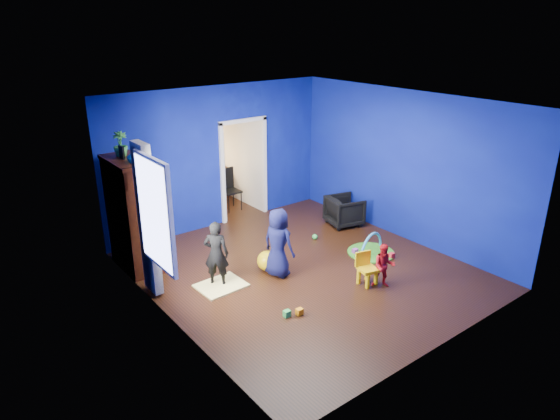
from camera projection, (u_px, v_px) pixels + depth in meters
floor at (304, 271)px, 8.69m from camera, size 5.00×5.50×0.01m
ceiling at (307, 103)px, 7.65m from camera, size 5.00×5.50×0.01m
wall_back at (218, 157)px, 10.20m from camera, size 5.00×0.02×2.90m
wall_front at (449, 249)px, 6.13m from camera, size 5.00×0.02×2.90m
wall_left at (164, 228)px, 6.75m from camera, size 0.02×5.50×2.90m
wall_right at (404, 166)px, 9.59m from camera, size 0.02×5.50×2.90m
alcove at (222, 154)px, 11.27m from camera, size 1.00×1.75×2.50m
armchair at (344, 211)px, 10.53m from camera, size 0.83×0.81×0.62m
child_black at (216, 254)px, 8.05m from camera, size 0.48×0.47×1.11m
child_navy at (278, 243)px, 8.34m from camera, size 0.53×0.67×1.20m
toddler_red at (384, 266)px, 8.06m from camera, size 0.46×0.45×0.74m
vase at (133, 156)px, 7.90m from camera, size 0.23×0.23×0.21m
potted_plant at (120, 144)px, 8.24m from camera, size 0.28×0.28×0.41m
tv_armoire at (133, 214)px, 8.51m from camera, size 0.58×1.14×1.96m
crt_tv at (135, 212)px, 8.51m from camera, size 0.46×0.70×0.54m
yellow_blanket at (221, 286)px, 8.17m from camera, size 0.77×0.63×0.03m
hopper_ball at (267, 261)px, 8.64m from camera, size 0.36×0.36×0.36m
kid_chair at (368, 270)px, 8.16m from camera, size 0.34×0.34×0.50m
play_mat at (371, 252)px, 9.33m from camera, size 0.87×0.87×0.02m
toy_arch at (371, 252)px, 9.33m from camera, size 0.77×0.23×0.78m
window_left at (154, 214)px, 6.98m from camera, size 0.03×0.95×1.55m
curtain at (147, 220)px, 7.56m from camera, size 0.14×0.42×2.40m
doorway at (243, 171)px, 10.69m from camera, size 1.16×0.10×2.10m
study_desk at (210, 184)px, 12.05m from camera, size 0.88×0.44×0.75m
desk_monitor at (206, 160)px, 11.93m from camera, size 0.40×0.05×0.32m
desk_lamp at (197, 163)px, 11.74m from camera, size 0.14×0.14×0.14m
folding_chair at (231, 191)px, 11.31m from camera, size 0.40×0.40×0.92m
book_shelf at (204, 115)px, 11.54m from camera, size 0.88×0.24×0.04m
toy_0 at (392, 256)px, 9.12m from camera, size 0.10×0.08×0.10m
toy_1 at (351, 221)px, 10.67m from camera, size 0.11×0.11×0.11m
toy_2 at (299, 312)px, 7.38m from camera, size 0.10×0.08×0.10m
toy_3 at (315, 237)px, 9.91m from camera, size 0.11×0.11×0.11m
toy_4 at (355, 251)px, 9.29m from camera, size 0.10×0.08×0.10m
toy_5 at (287, 314)px, 7.33m from camera, size 0.10×0.08×0.10m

